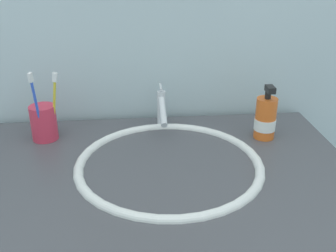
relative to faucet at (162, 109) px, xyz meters
name	(u,v)px	position (x,y,z in m)	size (l,w,h in m)	color
tiled_wall_back	(147,13)	(-0.03, 0.11, 0.25)	(2.15, 0.04, 2.40)	silver
sink_basin	(169,177)	(0.00, -0.22, -0.09)	(0.46, 0.46, 0.11)	white
faucet	(162,109)	(0.00, 0.00, 0.00)	(0.02, 0.15, 0.12)	silver
toothbrush_cup	(44,123)	(-0.32, -0.04, -0.01)	(0.07, 0.07, 0.10)	#D8334C
toothbrush_yellow	(54,102)	(-0.29, -0.05, 0.05)	(0.04, 0.02, 0.18)	yellow
toothbrush_blue	(36,104)	(-0.33, -0.08, 0.06)	(0.02, 0.03, 0.20)	blue
soap_dispenser	(265,119)	(0.28, -0.09, 0.00)	(0.06, 0.06, 0.15)	orange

